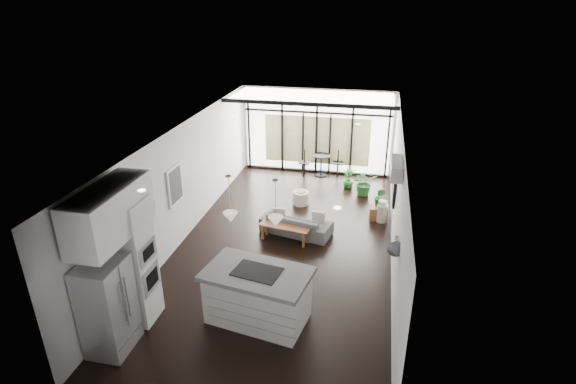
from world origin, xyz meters
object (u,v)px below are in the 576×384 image
at_px(console_bench, 285,234).
at_px(tv, 394,187).
at_px(pouf, 301,198).
at_px(island, 258,296).
at_px(fridge, 108,307).
at_px(milk_can, 382,211).
at_px(sofa, 296,220).

bearing_deg(console_bench, tv, 28.62).
relative_size(pouf, tv, 0.42).
bearing_deg(island, fridge, -141.50).
xyz_separation_m(console_bench, pouf, (0.01, 2.16, -0.01)).
xyz_separation_m(fridge, console_bench, (2.09, 4.10, -0.63)).
relative_size(island, console_bench, 1.50).
distance_m(pouf, milk_can, 2.38).
bearing_deg(pouf, island, -88.68).
bearing_deg(island, sofa, 98.88).
bearing_deg(fridge, pouf, 71.43).
height_order(fridge, sofa, fridge).
relative_size(sofa, tv, 1.61).
distance_m(milk_can, tv, 1.24).
relative_size(fridge, console_bench, 1.34).
xyz_separation_m(island, fridge, (-2.22, -1.20, 0.32)).
bearing_deg(sofa, island, 101.98).
relative_size(island, pouf, 4.03).
height_order(sofa, pouf, sofa).
relative_size(sofa, pouf, 3.80).
relative_size(fridge, tv, 1.52).
distance_m(console_bench, tv, 2.87).
relative_size(console_bench, pouf, 2.68).
xyz_separation_m(island, milk_can, (2.18, 4.45, -0.22)).
bearing_deg(tv, pouf, 152.39).
distance_m(island, sofa, 3.37).
relative_size(sofa, console_bench, 1.42).
bearing_deg(fridge, island, 28.34).
distance_m(island, console_bench, 2.93).
bearing_deg(milk_can, pouf, 165.14).
relative_size(sofa, milk_can, 3.01).
xyz_separation_m(island, console_bench, (-0.13, 2.91, -0.31)).
relative_size(fridge, sofa, 0.94).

